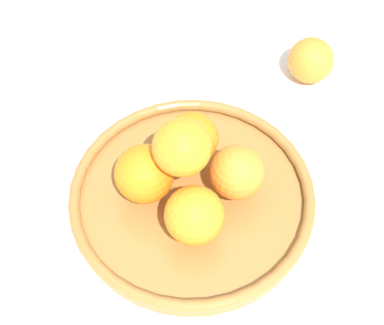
% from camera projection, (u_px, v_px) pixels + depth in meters
% --- Properties ---
extents(ground_plane, '(4.00, 4.00, 0.00)m').
position_uv_depth(ground_plane, '(192.00, 205.00, 0.87)').
color(ground_plane, white).
extents(fruit_bowl, '(0.33, 0.33, 0.03)m').
position_uv_depth(fruit_bowl, '(192.00, 198.00, 0.85)').
color(fruit_bowl, '#A57238').
rests_on(fruit_bowl, ground_plane).
extents(orange_pile, '(0.17, 0.17, 0.13)m').
position_uv_depth(orange_pile, '(188.00, 170.00, 0.80)').
color(orange_pile, orange).
rests_on(orange_pile, fruit_bowl).
extents(stray_orange, '(0.07, 0.07, 0.07)m').
position_uv_depth(stray_orange, '(311.00, 61.00, 0.98)').
color(stray_orange, orange).
rests_on(stray_orange, ground_plane).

